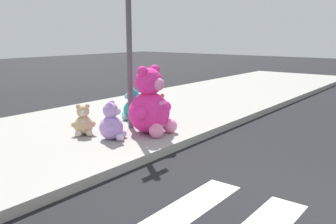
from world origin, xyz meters
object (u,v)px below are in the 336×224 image
(sign_pole, at_px, (129,44))
(plush_tan, at_px, (83,123))
(plush_pink_large, at_px, (151,107))
(plush_teal, at_px, (132,107))
(plush_brown, at_px, (158,111))
(plush_lavender, at_px, (112,124))

(sign_pole, height_order, plush_tan, sign_pole)
(plush_pink_large, bearing_deg, plush_teal, 59.85)
(plush_tan, bearing_deg, plush_brown, -15.04)
(plush_tan, height_order, plush_teal, plush_teal)
(plush_brown, height_order, plush_lavender, plush_lavender)
(plush_teal, xyz_separation_m, plush_lavender, (-1.41, -0.84, 0.00))
(plush_tan, xyz_separation_m, plush_brown, (1.70, -0.46, 0.01))
(plush_brown, bearing_deg, plush_teal, 103.46)
(sign_pole, distance_m, plush_brown, 1.63)
(sign_pole, bearing_deg, plush_pink_large, -95.42)
(sign_pole, height_order, plush_pink_large, sign_pole)
(plush_pink_large, xyz_separation_m, plush_lavender, (-0.76, 0.28, -0.24))
(plush_teal, height_order, plush_brown, plush_teal)
(plush_tan, xyz_separation_m, plush_teal, (1.54, 0.19, 0.04))
(plush_teal, bearing_deg, sign_pole, -138.23)
(plush_tan, distance_m, plush_lavender, 0.67)
(plush_teal, height_order, plush_lavender, same)
(sign_pole, distance_m, plush_lavender, 1.66)
(plush_brown, relative_size, plush_lavender, 0.89)
(plush_tan, relative_size, plush_brown, 0.95)
(plush_brown, xyz_separation_m, plush_lavender, (-1.57, -0.20, 0.03))
(sign_pole, xyz_separation_m, plush_pink_large, (-0.06, -0.59, -1.17))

